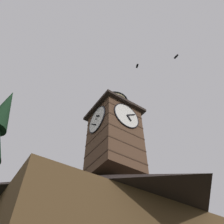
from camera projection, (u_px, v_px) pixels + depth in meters
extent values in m
pyramid|color=black|center=(103.00, 199.00, 13.43)|extent=(12.43, 10.59, 3.36)
cube|color=brown|center=(114.00, 143.00, 17.03)|extent=(3.34, 3.34, 5.98)
cube|color=#3C291C|center=(115.00, 168.00, 15.42)|extent=(3.38, 3.38, 0.10)
cube|color=#3C291C|center=(115.00, 155.00, 16.22)|extent=(3.38, 3.38, 0.10)
cube|color=#3C291C|center=(114.00, 143.00, 17.01)|extent=(3.38, 3.38, 0.10)
cube|color=#3C291C|center=(114.00, 132.00, 17.81)|extent=(3.38, 3.38, 0.10)
cube|color=#3C291C|center=(114.00, 122.00, 18.60)|extent=(3.38, 3.38, 0.10)
cylinder|color=white|center=(126.00, 116.00, 17.18)|extent=(2.33, 0.10, 2.33)
torus|color=black|center=(127.00, 116.00, 17.17)|extent=(2.43, 0.10, 2.43)
cube|color=black|center=(129.00, 118.00, 17.04)|extent=(0.46, 0.04, 0.53)
cube|color=black|center=(131.00, 115.00, 17.47)|extent=(0.85, 0.04, 0.58)
sphere|color=black|center=(127.00, 115.00, 17.12)|extent=(0.10, 0.10, 0.10)
cylinder|color=white|center=(97.00, 120.00, 17.50)|extent=(0.10, 2.33, 2.33)
torus|color=black|center=(97.00, 119.00, 17.49)|extent=(0.10, 2.43, 2.43)
cube|color=black|center=(98.00, 116.00, 17.44)|extent=(0.04, 0.54, 0.44)
cube|color=black|center=(93.00, 124.00, 17.46)|extent=(0.04, 0.79, 0.67)
sphere|color=black|center=(96.00, 119.00, 17.45)|extent=(0.10, 0.10, 0.10)
cube|color=#2D231E|center=(114.00, 115.00, 19.24)|extent=(4.04, 4.04, 0.25)
cylinder|color=#D1BC84|center=(114.00, 108.00, 19.87)|extent=(2.33, 2.33, 1.52)
cylinder|color=#2D2319|center=(114.00, 112.00, 19.51)|extent=(2.39, 2.39, 0.10)
cylinder|color=#2D2319|center=(114.00, 108.00, 19.87)|extent=(2.39, 2.39, 0.10)
cylinder|color=#2D2319|center=(114.00, 104.00, 20.23)|extent=(2.39, 2.39, 0.10)
cone|color=#2D3847|center=(114.00, 98.00, 20.87)|extent=(2.63, 2.63, 1.30)
sphere|color=#424C5B|center=(114.00, 93.00, 21.40)|extent=(0.16, 0.16, 0.16)
cone|color=#14301C|center=(100.00, 210.00, 18.75)|extent=(3.39, 3.39, 3.37)
cone|color=black|center=(101.00, 176.00, 21.01)|extent=(2.52, 2.52, 4.54)
cone|color=black|center=(102.00, 157.00, 22.59)|extent=(1.66, 1.66, 3.79)
cone|color=#15301B|center=(4.00, 109.00, 18.16)|extent=(1.80, 1.80, 4.48)
ellipsoid|color=black|center=(137.00, 66.00, 24.32)|extent=(0.32, 0.26, 0.16)
cube|color=black|center=(137.00, 65.00, 24.23)|extent=(0.29, 0.32, 0.06)
cube|color=black|center=(137.00, 67.00, 24.41)|extent=(0.29, 0.32, 0.06)
ellipsoid|color=black|center=(176.00, 57.00, 22.78)|extent=(0.29, 0.17, 0.16)
cube|color=black|center=(175.00, 58.00, 22.86)|extent=(0.21, 0.28, 0.04)
cube|color=black|center=(177.00, 56.00, 22.70)|extent=(0.21, 0.28, 0.04)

